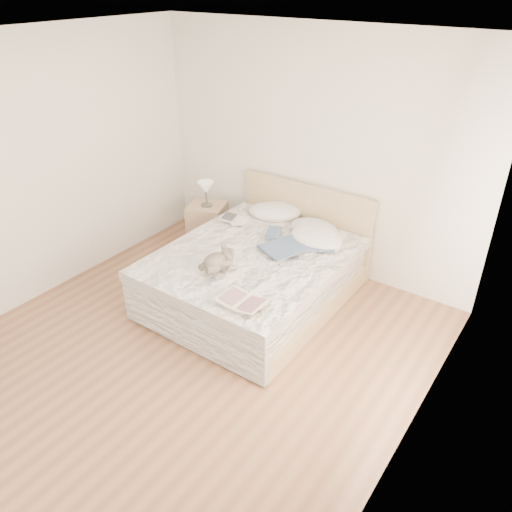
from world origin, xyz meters
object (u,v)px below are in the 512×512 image
object	(u,v)px
photo_book	(235,220)
childrens_book	(242,302)
table_lamp	(206,189)
teddy_bear	(215,267)
bed	(257,274)
nightstand	(207,225)

from	to	relation	value
photo_book	childrens_book	distance (m)	1.64
table_lamp	teddy_bear	xyz separation A→B (m)	(1.12, -1.20, -0.14)
bed	teddy_bear	xyz separation A→B (m)	(-0.09, -0.58, 0.34)
teddy_bear	photo_book	bearing A→B (deg)	123.05
bed	childrens_book	xyz separation A→B (m)	(0.45, -0.87, 0.32)
table_lamp	teddy_bear	bearing A→B (deg)	-47.17
bed	photo_book	world-z (taller)	bed
photo_book	teddy_bear	xyz separation A→B (m)	(0.50, -0.98, 0.02)
bed	nightstand	world-z (taller)	bed
table_lamp	childrens_book	bearing A→B (deg)	-42.01
teddy_bear	childrens_book	bearing A→B (deg)	-21.92
nightstand	teddy_bear	xyz separation A→B (m)	(1.13, -1.22, 0.37)
photo_book	teddy_bear	world-z (taller)	teddy_bear
photo_book	teddy_bear	distance (m)	1.10
table_lamp	teddy_bear	world-z (taller)	table_lamp
bed	photo_book	xyz separation A→B (m)	(-0.59, 0.39, 0.32)
nightstand	photo_book	distance (m)	0.77
table_lamp	bed	bearing A→B (deg)	-27.22
bed	nightstand	size ratio (longest dim) A/B	3.83
photo_book	childrens_book	world-z (taller)	same
nightstand	teddy_bear	world-z (taller)	teddy_bear
nightstand	bed	bearing A→B (deg)	-27.35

